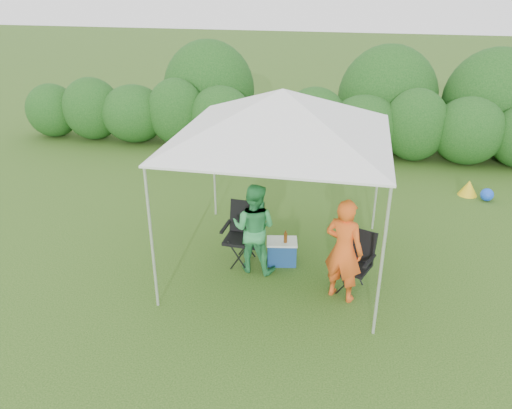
% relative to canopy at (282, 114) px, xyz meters
% --- Properties ---
extents(ground, '(70.00, 70.00, 0.00)m').
position_rel_canopy_xyz_m(ground, '(0.00, -0.50, -2.46)').
color(ground, '#3A5D1D').
extents(hedge, '(16.47, 1.53, 1.80)m').
position_rel_canopy_xyz_m(hedge, '(0.12, 5.50, -1.64)').
color(hedge, '#205019').
rests_on(hedge, ground).
extents(canopy, '(3.10, 3.10, 2.83)m').
position_rel_canopy_xyz_m(canopy, '(0.00, 0.00, 0.00)').
color(canopy, silver).
rests_on(canopy, ground).
extents(chair_right, '(0.67, 0.65, 0.90)m').
position_rel_canopy_xyz_m(chair_right, '(1.19, -0.46, -1.95)').
color(chair_right, black).
rests_on(chair_right, ground).
extents(chair_left, '(0.64, 0.59, 0.99)m').
position_rel_canopy_xyz_m(chair_left, '(-0.57, -0.05, -1.90)').
color(chair_left, black).
rests_on(chair_left, ground).
extents(man, '(0.67, 0.56, 1.56)m').
position_rel_canopy_xyz_m(man, '(1.03, -0.76, -1.68)').
color(man, '#F5581B').
rests_on(man, ground).
extents(woman, '(0.77, 0.64, 1.45)m').
position_rel_canopy_xyz_m(woman, '(-0.36, -0.28, -1.74)').
color(woman, '#329B53').
rests_on(woman, ground).
extents(cooler, '(0.54, 0.43, 0.41)m').
position_rel_canopy_xyz_m(cooler, '(0.04, -0.01, -2.26)').
color(cooler, navy).
rests_on(cooler, ground).
extents(bottle, '(0.06, 0.06, 0.21)m').
position_rel_canopy_xyz_m(bottle, '(0.10, -0.05, -1.95)').
color(bottle, '#592D0C').
rests_on(bottle, cooler).
extents(lawn_toy, '(0.66, 0.55, 0.33)m').
position_rel_canopy_xyz_m(lawn_toy, '(3.57, 3.42, -2.31)').
color(lawn_toy, gold).
rests_on(lawn_toy, ground).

